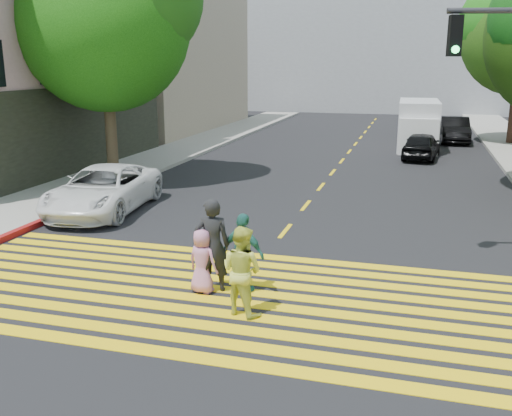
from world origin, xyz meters
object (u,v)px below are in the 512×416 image
at_px(dark_car_near, 421,145).
at_px(tree_left, 106,15).
at_px(pedestrian_child, 202,261).
at_px(white_van, 418,126).
at_px(pedestrian_woman, 242,271).
at_px(white_sedan, 103,190).
at_px(pedestrian_extra, 243,253).
at_px(silver_car, 418,122).
at_px(pedestrian_man, 212,245).
at_px(dark_car_parked, 455,130).

bearing_deg(dark_car_near, tree_left, 43.87).
height_order(pedestrian_child, white_van, white_van).
relative_size(pedestrian_woman, white_sedan, 0.33).
height_order(pedestrian_extra, white_van, white_van).
distance_m(dark_car_near, silver_car, 11.98).
bearing_deg(pedestrian_man, pedestrian_woman, 119.81).
bearing_deg(white_sedan, silver_car, 63.94).
height_order(pedestrian_man, pedestrian_extra, pedestrian_man).
xyz_separation_m(pedestrian_extra, white_sedan, (-6.08, 4.98, -0.12)).
bearing_deg(white_sedan, dark_car_parked, 54.37).
height_order(tree_left, pedestrian_woman, tree_left).
xyz_separation_m(pedestrian_child, pedestrian_extra, (0.79, 0.24, 0.16)).
bearing_deg(pedestrian_man, dark_car_near, -117.72).
bearing_deg(pedestrian_extra, dark_car_near, -82.71).
height_order(pedestrian_woman, silver_car, pedestrian_woman).
bearing_deg(dark_car_near, white_sedan, 60.83).
bearing_deg(white_van, tree_left, -134.34).
bearing_deg(white_van, dark_car_parked, 56.48).
relative_size(pedestrian_man, pedestrian_woman, 1.15).
bearing_deg(silver_car, white_van, 89.18).
height_order(pedestrian_woman, dark_car_parked, pedestrian_woman).
bearing_deg(pedestrian_man, white_van, -115.22).
xyz_separation_m(pedestrian_extra, dark_car_near, (3.45, 18.09, -0.17)).
distance_m(pedestrian_man, pedestrian_woman, 1.28).
xyz_separation_m(pedestrian_extra, white_van, (3.23, 21.50, 0.39)).
bearing_deg(dark_car_near, pedestrian_child, 83.81).
bearing_deg(pedestrian_woman, pedestrian_man, -25.39).
xyz_separation_m(dark_car_parked, white_van, (-2.07, -3.28, 0.48)).
bearing_deg(white_sedan, pedestrian_man, -48.70).
relative_size(tree_left, pedestrian_man, 4.76).
bearing_deg(dark_car_parked, pedestrian_child, -104.62).
relative_size(tree_left, dark_car_near, 2.42).
relative_size(white_sedan, white_van, 0.93).
bearing_deg(pedestrian_child, pedestrian_man, -123.01).
relative_size(white_sedan, dark_car_near, 1.33).
bearing_deg(silver_car, white_sedan, 68.72).
relative_size(tree_left, white_sedan, 1.83).
bearing_deg(silver_car, dark_car_parked, 110.62).
height_order(pedestrian_woman, pedestrian_child, pedestrian_woman).
bearing_deg(dark_car_parked, white_sedan, -120.81).
relative_size(pedestrian_child, dark_car_near, 0.35).
height_order(pedestrian_man, white_van, white_van).
bearing_deg(silver_car, pedestrian_extra, 82.94).
height_order(pedestrian_child, pedestrian_extra, pedestrian_extra).
xyz_separation_m(pedestrian_woman, silver_car, (2.94, 31.06, -0.22)).
height_order(pedestrian_extra, dark_car_near, pedestrian_extra).
bearing_deg(dark_car_near, pedestrian_extra, 86.04).
distance_m(tree_left, pedestrian_man, 13.16).
bearing_deg(dark_car_near, pedestrian_man, 84.20).
height_order(pedestrian_man, dark_car_parked, pedestrian_man).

